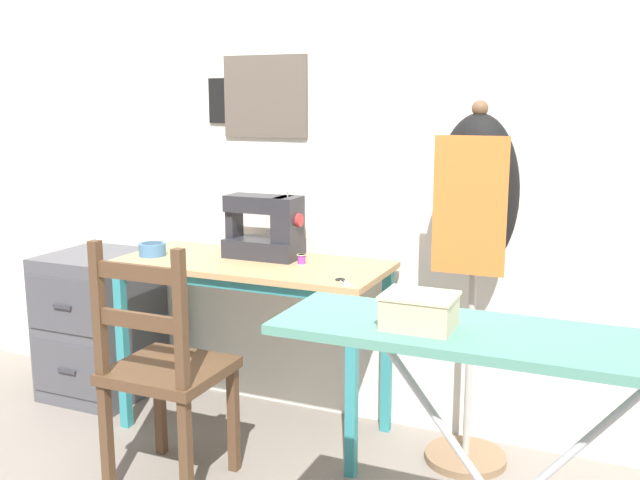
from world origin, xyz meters
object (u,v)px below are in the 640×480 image
object	(u,v)px
filing_cabinet	(100,324)
ironing_board	(510,355)
sewing_machine	(267,229)
fabric_bowl	(152,249)
thread_spool_near_machine	(302,259)
wooden_chair	(164,372)
dress_form	(475,215)
scissors	(342,281)
storage_box	(419,311)

from	to	relation	value
filing_cabinet	ironing_board	distance (m)	2.34
sewing_machine	fabric_bowl	world-z (taller)	sewing_machine
thread_spool_near_machine	wooden_chair	size ratio (longest dim) A/B	0.05
filing_cabinet	wooden_chair	bearing A→B (deg)	-36.41
fabric_bowl	dress_form	world-z (taller)	dress_form
filing_cabinet	ironing_board	size ratio (longest dim) A/B	0.62
dress_form	ironing_board	xyz separation A→B (m)	(0.29, -1.01, -0.16)
fabric_bowl	thread_spool_near_machine	size ratio (longest dim) A/B	2.70
scissors	dress_form	xyz separation A→B (m)	(0.43, 0.25, 0.24)
sewing_machine	wooden_chair	bearing A→B (deg)	-98.90
thread_spool_near_machine	storage_box	distance (m)	1.28
sewing_machine	scissors	size ratio (longest dim) A/B	3.05
scissors	ironing_board	distance (m)	1.06
scissors	wooden_chair	bearing A→B (deg)	-145.82
thread_spool_near_machine	filing_cabinet	bearing A→B (deg)	178.77
scissors	storage_box	xyz separation A→B (m)	(0.52, -0.81, 0.17)
fabric_bowl	dress_form	xyz separation A→B (m)	(1.36, 0.15, 0.21)
wooden_chair	fabric_bowl	bearing A→B (deg)	129.21
fabric_bowl	scissors	xyz separation A→B (m)	(0.92, -0.10, -0.03)
wooden_chair	dress_form	distance (m)	1.28
thread_spool_near_machine	wooden_chair	xyz separation A→B (m)	(-0.29, -0.57, -0.33)
ironing_board	filing_cabinet	bearing A→B (deg)	154.47
sewing_machine	filing_cabinet	distance (m)	1.04
sewing_machine	fabric_bowl	xyz separation A→B (m)	(-0.48, -0.16, -0.10)
wooden_chair	thread_spool_near_machine	bearing A→B (deg)	63.19
scissors	fabric_bowl	bearing A→B (deg)	174.06
sewing_machine	storage_box	bearing A→B (deg)	-47.84
scissors	dress_form	distance (m)	0.55
fabric_bowl	thread_spool_near_machine	world-z (taller)	fabric_bowl
sewing_machine	dress_form	xyz separation A→B (m)	(0.88, -0.01, 0.12)
wooden_chair	filing_cabinet	xyz separation A→B (m)	(-0.80, 0.59, -0.10)
filing_cabinet	fabric_bowl	bearing A→B (deg)	-16.48
fabric_bowl	dress_form	bearing A→B (deg)	6.32
ironing_board	thread_spool_near_machine	bearing A→B (deg)	135.54
thread_spool_near_machine	dress_form	world-z (taller)	dress_form
scissors	filing_cabinet	bearing A→B (deg)	170.69
scissors	filing_cabinet	world-z (taller)	scissors
sewing_machine	ironing_board	bearing A→B (deg)	-41.20
dress_form	storage_box	world-z (taller)	dress_form
fabric_bowl	storage_box	bearing A→B (deg)	-32.04
sewing_machine	wooden_chair	distance (m)	0.77
sewing_machine	scissors	xyz separation A→B (m)	(0.45, -0.26, -0.12)
scissors	storage_box	world-z (taller)	storage_box
fabric_bowl	scissors	size ratio (longest dim) A/B	1.05
dress_form	filing_cabinet	bearing A→B (deg)	-179.16
thread_spool_near_machine	filing_cabinet	size ratio (longest dim) A/B	0.06
fabric_bowl	dress_form	distance (m)	1.38
scissors	thread_spool_near_machine	bearing A→B (deg)	142.61
sewing_machine	filing_cabinet	xyz separation A→B (m)	(-0.90, -0.04, -0.53)
filing_cabinet	dress_form	size ratio (longest dim) A/B	0.49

